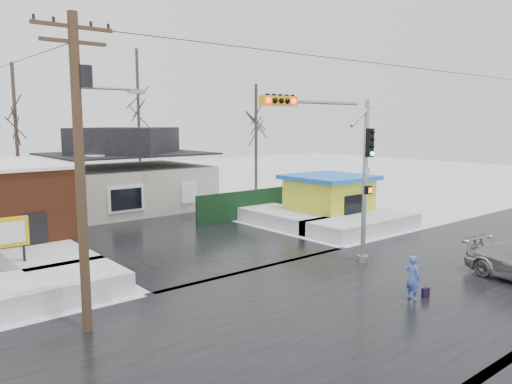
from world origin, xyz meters
TOP-DOWN VIEW (x-y plane):
  - ground at (0.00, 0.00)m, footprint 120.00×120.00m
  - road_ns at (0.00, 0.00)m, footprint 10.00×120.00m
  - road_ew at (0.00, 0.00)m, footprint 120.00×10.00m
  - snowbank_nw at (-9.00, 7.00)m, footprint 7.00×3.00m
  - snowbank_ne at (9.00, 7.00)m, footprint 7.00×3.00m
  - snowbank_nside_w at (-7.00, 12.00)m, footprint 3.00×8.00m
  - snowbank_nside_e at (7.00, 12.00)m, footprint 3.00×8.00m
  - traffic_signal at (2.43, 2.97)m, footprint 6.05×0.68m
  - utility_pole at (-7.93, 3.50)m, footprint 3.15×0.44m
  - house at (2.00, 22.00)m, footprint 10.40×8.40m
  - kiosk at (9.50, 9.99)m, footprint 4.60×4.60m
  - fence at (6.50, 14.00)m, footprint 8.00×0.12m
  - tree_far_left at (-4.00, 26.00)m, footprint 3.00×3.00m
  - tree_far_mid at (6.00, 28.00)m, footprint 3.00×3.00m
  - tree_far_right at (12.00, 20.00)m, footprint 3.00×3.00m
  - pedestrian at (1.56, -1.07)m, footprint 0.45×0.61m
  - shopping_bag at (2.08, -1.26)m, footprint 0.30×0.19m

SIDE VIEW (x-z plane):
  - ground at x=0.00m, z-range 0.00..0.00m
  - road_ns at x=0.00m, z-range 0.00..0.02m
  - road_ew at x=0.00m, z-range 0.00..0.02m
  - shopping_bag at x=2.08m, z-range 0.00..0.35m
  - snowbank_nw at x=-9.00m, z-range 0.00..0.80m
  - snowbank_ne at x=9.00m, z-range 0.00..0.80m
  - snowbank_nside_w at x=-7.00m, z-range 0.00..0.80m
  - snowbank_nside_e at x=7.00m, z-range 0.00..0.80m
  - pedestrian at x=1.56m, z-range 0.00..1.55m
  - fence at x=6.50m, z-range 0.00..1.80m
  - kiosk at x=9.50m, z-range 0.03..2.90m
  - house at x=2.00m, z-range -0.26..5.50m
  - traffic_signal at x=2.43m, z-range 1.04..8.04m
  - utility_pole at x=-7.93m, z-range 0.61..9.61m
  - tree_far_right at x=12.00m, z-range 2.66..11.66m
  - tree_far_left at x=-4.00m, z-range 2.95..12.95m
  - tree_far_mid at x=6.00m, z-range 3.54..15.54m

